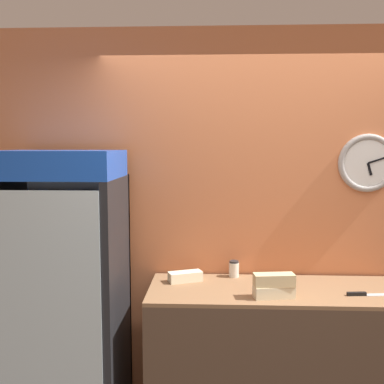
{
  "coord_description": "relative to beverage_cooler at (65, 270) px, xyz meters",
  "views": [
    {
      "loc": [
        -0.44,
        -2.07,
        1.86
      ],
      "look_at": [
        -0.57,
        0.93,
        1.54
      ],
      "focal_mm": 42.0,
      "sensor_mm": 36.0,
      "label": 1
    }
  ],
  "objects": [
    {
      "name": "wall_back",
      "position": [
        1.45,
        0.35,
        0.35
      ],
      "size": [
        5.2,
        0.1,
        2.7
      ],
      "color": "#D17547",
      "rests_on": "ground_plane"
    },
    {
      "name": "prep_counter",
      "position": [
        1.44,
        -0.02,
        -0.55
      ],
      "size": [
        1.72,
        0.64,
        0.9
      ],
      "color": "#4C3828",
      "rests_on": "ground_plane"
    },
    {
      "name": "beverage_cooler",
      "position": [
        0.0,
        0.0,
        0.0
      ],
      "size": [
        0.79,
        0.7,
        1.82
      ],
      "color": "black",
      "rests_on": "ground_plane"
    },
    {
      "name": "sandwich_stack_bottom",
      "position": [
        1.4,
        -0.2,
        -0.07
      ],
      "size": [
        0.27,
        0.14,
        0.08
      ],
      "color": "beige",
      "rests_on": "prep_counter"
    },
    {
      "name": "sandwich_stack_middle",
      "position": [
        1.4,
        -0.2,
        0.01
      ],
      "size": [
        0.26,
        0.13,
        0.08
      ],
      "color": "tan",
      "rests_on": "sandwich_stack_bottom"
    },
    {
      "name": "sandwich_flat_left",
      "position": [
        0.82,
        0.12,
        -0.07
      ],
      "size": [
        0.25,
        0.17,
        0.07
      ],
      "color": "beige",
      "rests_on": "prep_counter"
    },
    {
      "name": "chefs_knife",
      "position": [
        1.99,
        -0.13,
        -0.1
      ],
      "size": [
        0.33,
        0.07,
        0.02
      ],
      "color": "silver",
      "rests_on": "prep_counter"
    },
    {
      "name": "condiment_jar",
      "position": [
        1.17,
        0.24,
        -0.05
      ],
      "size": [
        0.07,
        0.07,
        0.12
      ],
      "color": "silver",
      "rests_on": "prep_counter"
    }
  ]
}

